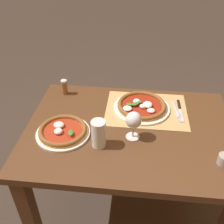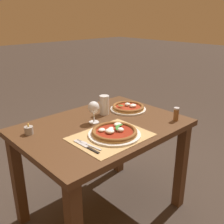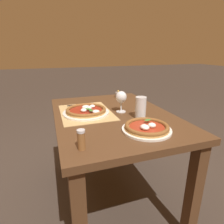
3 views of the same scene
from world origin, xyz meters
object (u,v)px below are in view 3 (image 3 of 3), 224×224
pint_glass (141,108)px  pepper_shaker (81,140)px  pizza_far (147,128)px  pizza_near (86,111)px  wine_glass (121,98)px  knife (81,105)px  votive_candle (118,95)px  fork (82,105)px

pint_glass → pepper_shaker: size_ratio=1.49×
pizza_far → pizza_near: bearing=-146.7°
pepper_shaker → wine_glass: bearing=140.5°
pizza_near → pizza_far: pizza_near is taller
knife → wine_glass: bearing=43.6°
pizza_near → knife: 0.22m
pizza_near → votive_candle: votive_candle is taller
wine_glass → pizza_near: bearing=-99.4°
votive_candle → pepper_shaker: bearing=-30.3°
pizza_far → votive_candle: votive_candle is taller
pepper_shaker → fork: bearing=169.5°
pizza_near → fork: (-0.20, 0.01, -0.02)m
pizza_far → pepper_shaker: 0.39m
pint_glass → fork: pint_glass is taller
pizza_near → wine_glass: 0.27m
pizza_far → wine_glass: bearing=-177.8°
pizza_far → fork: pizza_far is taller
pizza_far → votive_candle: 0.79m
pizza_far → knife: bearing=-156.9°
pint_glass → pizza_far: bearing=-16.9°
pizza_far → knife: pizza_far is taller
wine_glass → knife: size_ratio=0.72×
pizza_near → pepper_shaker: 0.50m
pizza_far → pepper_shaker: bearing=-77.3°
wine_glass → pint_glass: (0.16, 0.07, -0.04)m
pizza_near → fork: 0.20m
pizza_near → votive_candle: (-0.38, 0.39, 0.00)m
fork → votive_candle: (-0.18, 0.38, 0.02)m
knife → fork: bearing=26.3°
wine_glass → votive_candle: size_ratio=2.15×
pizza_near → votive_candle: 0.54m
knife → votive_candle: (-0.15, 0.39, 0.02)m
pepper_shaker → votive_candle: bearing=149.7°
wine_glass → pint_glass: wine_glass is taller
pizza_near → knife: size_ratio=1.52×
wine_glass → pepper_shaker: size_ratio=1.60×
wine_glass → pint_glass: 0.18m
knife → votive_candle: votive_candle is taller
fork → pepper_shaker: size_ratio=2.07×
knife → pepper_shaker: bearing=-9.3°
pizza_near → wine_glass: size_ratio=2.12×
pizza_near → pint_glass: pint_glass is taller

